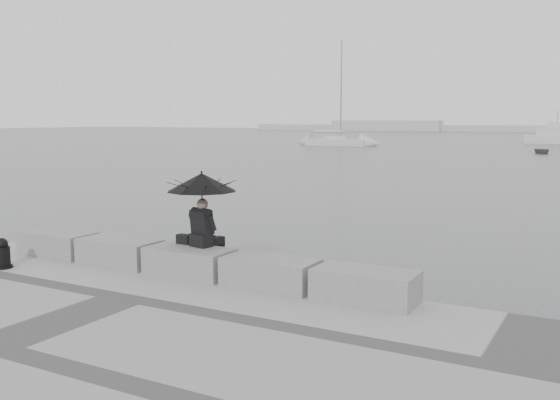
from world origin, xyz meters
The scene contains 12 objects.
ground centered at (0.00, 0.00, 0.00)m, with size 360.00×360.00×0.00m, color #424446.
stone_block_far_left centered at (-3.40, -0.45, 0.75)m, with size 1.60×0.80×0.50m, color slate.
stone_block_left centered at (-1.70, -0.45, 0.75)m, with size 1.60×0.80×0.50m, color slate.
stone_block_centre centered at (0.00, -0.45, 0.75)m, with size 1.60×0.80×0.50m, color slate.
stone_block_right centered at (1.70, -0.45, 0.75)m, with size 1.60×0.80×0.50m, color slate.
stone_block_far_right centered at (3.40, -0.45, 0.75)m, with size 1.60×0.80×0.50m, color slate.
seated_person centered at (0.10, -0.19, 2.03)m, with size 1.29×1.29×1.39m.
bag centered at (-0.33, -0.17, 1.09)m, with size 0.28×0.16×0.18m, color black.
mooring_bollard centered at (-3.43, -1.77, 0.75)m, with size 0.37×0.37×0.59m.
distant_landmass centered at (-8.14, 154.51, 0.90)m, with size 180.00×8.00×2.80m.
sailboat_left centered at (-24.39, 61.54, 0.53)m, with size 7.75×3.05×12.90m.
dinghy centered at (-0.19, 55.12, 0.27)m, with size 3.17×1.34×0.54m, color slate.
Camera 1 is at (6.81, -9.35, 3.34)m, focal length 40.00 mm.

